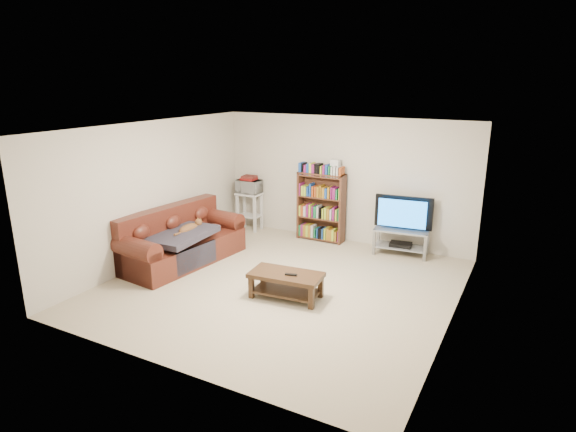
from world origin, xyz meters
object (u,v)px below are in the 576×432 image
Objects in this scene: tv_stand at (401,237)px; coffee_table at (286,281)px; sofa at (180,243)px; bookshelf at (321,206)px.

coffee_table is at bearing -117.16° from tv_stand.
sofa is at bearing 164.35° from coffee_table.
sofa reaches higher than tv_stand.
coffee_table is 0.81× the size of bookshelf.
bookshelf reaches higher than sofa.
tv_stand is 1.66m from bookshelf.
bookshelf is (1.69, 2.19, 0.36)m from sofa.
coffee_table is at bearing -76.44° from bookshelf.
sofa is 2.79m from bookshelf.
tv_stand reaches higher than coffee_table.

